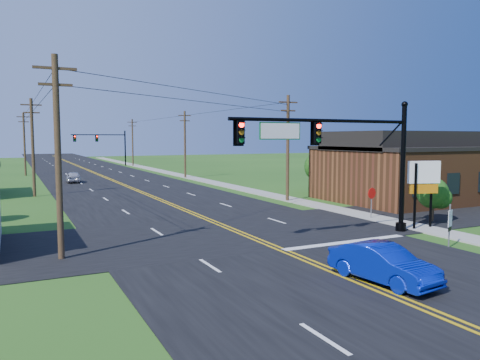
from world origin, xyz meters
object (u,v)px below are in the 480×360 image
stop_sign (372,196)px  signal_mast_main (341,150)px  signal_mast_far (102,142)px  route_sign (450,223)px  blue_car (383,264)px

stop_sign → signal_mast_main: bearing=-152.3°
signal_mast_far → route_sign: signal_mast_far is taller
signal_mast_main → blue_car: (-3.41, -6.92, -4.04)m
signal_mast_far → stop_sign: bearing=-85.2°
signal_mast_far → route_sign: size_ratio=5.05×
route_sign → stop_sign: route_sign is taller
signal_mast_far → stop_sign: 68.33m
signal_mast_main → blue_car: bearing=-116.2°
signal_mast_far → stop_sign: signal_mast_far is taller
blue_car → stop_sign: bearing=42.2°
signal_mast_main → stop_sign: bearing=34.4°
signal_mast_main → route_sign: (3.55, -4.09, -3.48)m
blue_car → stop_sign: size_ratio=2.04×
signal_mast_far → stop_sign: (5.70, -68.02, -3.02)m
signal_mast_main → route_sign: bearing=-49.0°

